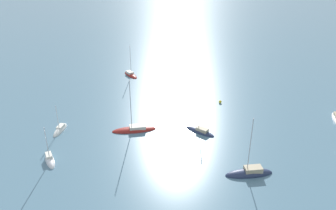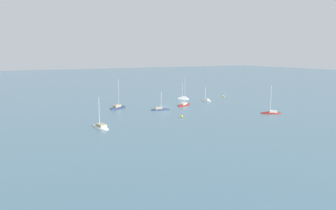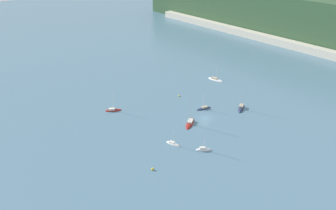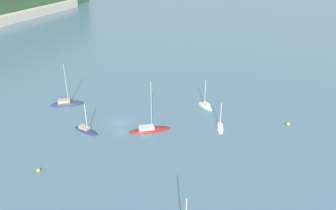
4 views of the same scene
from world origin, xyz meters
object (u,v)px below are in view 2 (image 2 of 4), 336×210
Objects in this scene: sailboat_0 at (184,105)px; sailboat_6 at (118,108)px; sailboat_4 at (183,99)px; sailboat_5 at (100,127)px; mooring_buoy_0 at (224,96)px; sailboat_2 at (160,110)px; sailboat_3 at (206,101)px; mooring_buoy_1 at (182,116)px; sailboat_1 at (271,113)px.

sailboat_6 is at bearing 135.38° from sailboat_0.
sailboat_4 is 0.89× the size of sailboat_5.
mooring_buoy_0 is at bearing -9.03° from sailboat_0.
sailboat_0 is at bearing 36.04° from sailboat_2.
sailboat_5 reaches higher than sailboat_3.
sailboat_0 is 1.79× the size of sailboat_3.
sailboat_5 is 25.58m from mooring_buoy_1.
mooring_buoy_0 is at bearing -149.95° from sailboat_4.
sailboat_5 reaches higher than mooring_buoy_1.
sailboat_4 is at bearing 59.01° from sailboat_2.
sailboat_6 reaches higher than sailboat_3.
sailboat_5 is at bearing 27.06° from sailboat_1.
sailboat_0 reaches higher than sailboat_5.
sailboat_6 is (-9.57, 32.25, 0.02)m from sailboat_4.
sailboat_0 is at bearing -33.07° from mooring_buoy_1.
sailboat_0 is 1.21× the size of sailboat_1.
sailboat_6 reaches higher than sailboat_5.
sailboat_3 is at bearing -52.03° from sailboat_1.
sailboat_3 is 10.52m from sailboat_4.
sailboat_1 is 36.43m from sailboat_2.
mooring_buoy_1 is (-30.85, 39.93, -0.05)m from mooring_buoy_0.
sailboat_4 is at bearing -31.59° from mooring_buoy_1.
sailboat_2 is 14.76m from mooring_buoy_1.
sailboat_4 is at bearing -61.39° from sailboat_5.
sailboat_3 is (5.81, -13.75, -0.04)m from sailboat_0.
sailboat_5 is 12.67× the size of mooring_buoy_1.
sailboat_3 is 9.62× the size of mooring_buoy_1.
sailboat_6 is 16.67× the size of mooring_buoy_1.
sailboat_4 reaches higher than sailboat_3.
sailboat_5 is at bearing -131.81° from sailboat_2.
sailboat_0 is 1.03× the size of sailboat_6.
sailboat_2 is (22.97, 28.28, -0.01)m from sailboat_1.
sailboat_3 is 36.32m from mooring_buoy_1.
sailboat_6 is (26.04, -14.29, 0.03)m from sailboat_5.
sailboat_5 is at bearing 102.13° from sailboat_3.
sailboat_2 is at bearing 96.60° from sailboat_3.
mooring_buoy_0 is (32.30, -65.46, 0.28)m from sailboat_5.
sailboat_1 is 14.23× the size of mooring_buoy_1.
sailboat_1 is 12.50× the size of mooring_buoy_0.
sailboat_0 is 29.74m from mooring_buoy_0.
sailboat_0 is at bearing 112.95° from mooring_buoy_0.
sailboat_1 is 1.12× the size of sailboat_5.
mooring_buoy_0 is (39.07, -11.45, 0.26)m from sailboat_1.
sailboat_1 is 1.39× the size of sailboat_2.
sailboat_6 reaches higher than mooring_buoy_0.
sailboat_5 is at bearing 77.38° from sailboat_4.
sailboat_4 is at bearing -13.58° from sailboat_6.
sailboat_3 reaches higher than mooring_buoy_0.
sailboat_0 is 14.93m from sailboat_3.
mooring_buoy_1 is (-19.26, 12.54, 0.22)m from sailboat_0.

